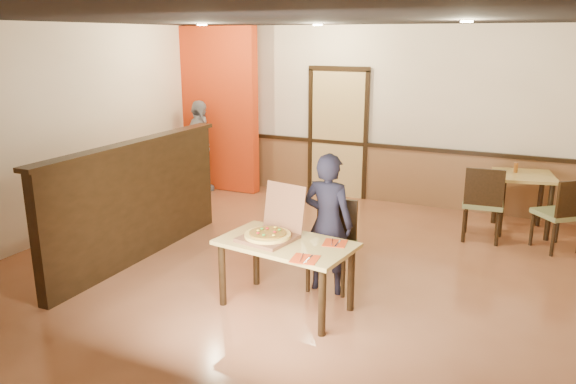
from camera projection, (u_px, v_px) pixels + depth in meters
name	position (u px, v px, depth m)	size (l,w,h in m)	color
floor	(296.00, 280.00, 6.25)	(7.00, 7.00, 0.00)	#A86541
ceiling	(297.00, 17.00, 5.50)	(7.00, 7.00, 0.00)	black
wall_back	(387.00, 116.00, 8.93)	(7.00, 7.00, 0.00)	#FEEAC7
wall_left	(52.00, 133.00, 7.30)	(7.00, 7.00, 0.00)	#FEEAC7
wainscot_back	(383.00, 174.00, 9.16)	(7.00, 0.04, 0.90)	brown
chair_rail_back	(384.00, 146.00, 9.02)	(7.00, 0.06, 0.06)	black
back_door	(338.00, 134.00, 9.32)	(0.90, 0.06, 2.10)	#DAB76F
booth_partition	(137.00, 200.00, 6.70)	(0.20, 3.10, 1.44)	black
red_accent_panel	(215.00, 110.00, 9.68)	(1.60, 0.20, 2.78)	#BD310D
spot_a	(202.00, 25.00, 8.02)	(0.14, 0.14, 0.02)	#FFE1B2
spot_b	(318.00, 25.00, 8.02)	(0.14, 0.14, 0.02)	#FFE1B2
spot_c	(467.00, 21.00, 6.25)	(0.14, 0.14, 0.02)	#FFE1B2
main_table	(286.00, 252.00, 5.47)	(1.38, 0.90, 0.70)	tan
diner_chair	(333.00, 240.00, 6.01)	(0.50, 0.50, 0.94)	olive
side_chair_left	(483.00, 201.00, 7.31)	(0.54, 0.54, 1.01)	olive
side_chair_right	(562.00, 212.00, 6.96)	(0.67, 0.67, 0.96)	olive
side_table	(523.00, 187.00, 7.66)	(0.90, 0.90, 0.81)	tan
diner	(328.00, 224.00, 5.82)	(0.55, 0.36, 1.49)	black
passerby	(200.00, 147.00, 9.57)	(0.93, 0.39, 1.59)	gray
pizza_box	(271.00, 232.00, 5.52)	(0.57, 0.64, 0.50)	brown
pizza	(268.00, 235.00, 5.48)	(0.46, 0.46, 0.03)	#E0BD51
napkin_near	(305.00, 259.00, 5.02)	(0.26, 0.26, 0.01)	#BF340D
napkin_far	(335.00, 243.00, 5.40)	(0.25, 0.25, 0.01)	#BF340D
condiment	(516.00, 168.00, 7.70)	(0.05, 0.05, 0.13)	#914E1A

